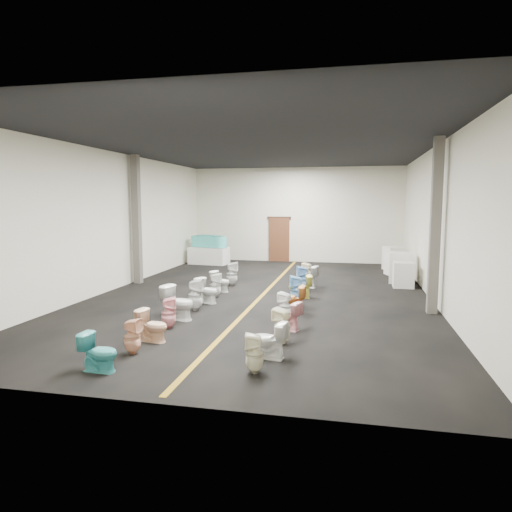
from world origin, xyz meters
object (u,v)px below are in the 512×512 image
object	(u,v)px
toilet_right_0	(255,353)
toilet_right_7	(300,287)
toilet_left_1	(132,336)
toilet_right_8	(303,279)
toilet_left_9	(232,274)
toilet_right_3	(287,316)
appliance_crate_b	(401,268)
toilet_right_9	(307,277)
toilet_left_8	(221,281)
display_table	(209,256)
toilet_left_2	(153,326)
toilet_left_5	(195,295)
toilet_right_6	(297,290)
toilet_right_4	(285,306)
toilet_right_5	(292,299)
toilet_left_7	(215,285)
toilet_right_10	(307,273)
toilet_right_2	(282,326)
toilet_right_1	(268,340)
bathtub	(209,241)
toilet_left_4	(178,303)
toilet_left_6	(207,291)
appliance_crate_d	(393,258)
toilet_left_0	(99,352)
appliance_crate_a	(403,275)
appliance_crate_c	(396,265)
toilet_left_3	(169,313)

from	to	relation	value
toilet_right_0	toilet_right_7	xyz separation A→B (m)	(0.06, 6.17, 0.01)
toilet_left_1	toilet_right_8	world-z (taller)	toilet_right_8
toilet_left_9	toilet_right_3	world-z (taller)	toilet_left_9
appliance_crate_b	toilet_right_9	distance (m)	3.60
toilet_left_8	toilet_left_9	xyz separation A→B (m)	(0.10, 1.04, 0.08)
display_table	toilet_left_2	xyz separation A→B (m)	(2.52, -11.57, -0.06)
toilet_left_5	toilet_right_6	bearing A→B (deg)	-68.57
toilet_right_4	appliance_crate_b	bearing A→B (deg)	168.73
toilet_left_8	toilet_right_5	world-z (taller)	toilet_right_5
toilet_left_7	toilet_left_8	size ratio (longest dim) A/B	1.10
toilet_right_3	toilet_right_8	size ratio (longest dim) A/B	0.78
toilet_left_7	toilet_left_1	bearing A→B (deg)	176.02
toilet_right_4	toilet_right_7	distance (m)	2.59
toilet_left_1	toilet_right_10	distance (m)	8.73
toilet_left_5	toilet_right_2	distance (m)	3.56
toilet_right_1	toilet_right_2	distance (m)	0.92
toilet_right_2	toilet_right_5	size ratio (longest dim) A/B	1.04
toilet_right_3	bathtub	bearing A→B (deg)	-133.46
toilet_left_4	toilet_right_3	size ratio (longest dim) A/B	1.27
appliance_crate_b	toilet_left_6	size ratio (longest dim) A/B	1.53
appliance_crate_d	toilet_right_10	xyz separation A→B (m)	(-3.26, -3.88, -0.13)
toilet_left_5	toilet_left_8	xyz separation A→B (m)	(-0.09, 2.64, -0.10)
toilet_left_0	toilet_left_9	distance (m)	8.16
appliance_crate_a	appliance_crate_b	size ratio (longest dim) A/B	0.79
toilet_left_6	toilet_right_7	distance (m)	2.79
toilet_right_8	appliance_crate_d	bearing A→B (deg)	134.43
toilet_left_1	toilet_left_8	distance (m)	6.17
appliance_crate_d	toilet_left_4	distance (m)	11.28
bathtub	toilet_left_7	size ratio (longest dim) A/B	2.49
appliance_crate_c	toilet_right_4	distance (m)	8.40
toilet_right_2	toilet_right_10	xyz separation A→B (m)	(-0.20, 7.16, -0.01)
appliance_crate_c	toilet_right_1	world-z (taller)	appliance_crate_c
appliance_crate_d	toilet_left_6	bearing A→B (deg)	-126.63
toilet_left_7	toilet_right_0	xyz separation A→B (m)	(2.48, -5.82, -0.02)
toilet_right_9	toilet_right_10	bearing A→B (deg)	-160.96
toilet_left_5	appliance_crate_d	bearing A→B (deg)	-38.01
toilet_left_4	toilet_right_7	size ratio (longest dim) A/B	1.20
toilet_right_2	toilet_left_3	bearing A→B (deg)	-81.17
appliance_crate_b	toilet_right_8	size ratio (longest dim) A/B	1.28
appliance_crate_a	appliance_crate_c	bearing A→B (deg)	90.00
appliance_crate_d	toilet_left_8	xyz separation A→B (m)	(-5.83, -6.07, -0.16)
toilet_right_9	toilet_left_7	bearing A→B (deg)	-36.16
appliance_crate_d	toilet_right_6	xyz separation A→B (m)	(-3.19, -7.47, -0.08)
appliance_crate_a	toilet_right_4	bearing A→B (deg)	-122.82
toilet_left_7	toilet_right_3	world-z (taller)	toilet_left_7
toilet_left_3	toilet_right_8	world-z (taller)	toilet_right_8
toilet_left_3	toilet_right_10	bearing A→B (deg)	-44.41
toilet_left_0	toilet_right_8	bearing A→B (deg)	-15.49
toilet_left_3	toilet_right_7	bearing A→B (deg)	-56.78
toilet_left_1	toilet_left_6	size ratio (longest dim) A/B	0.98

